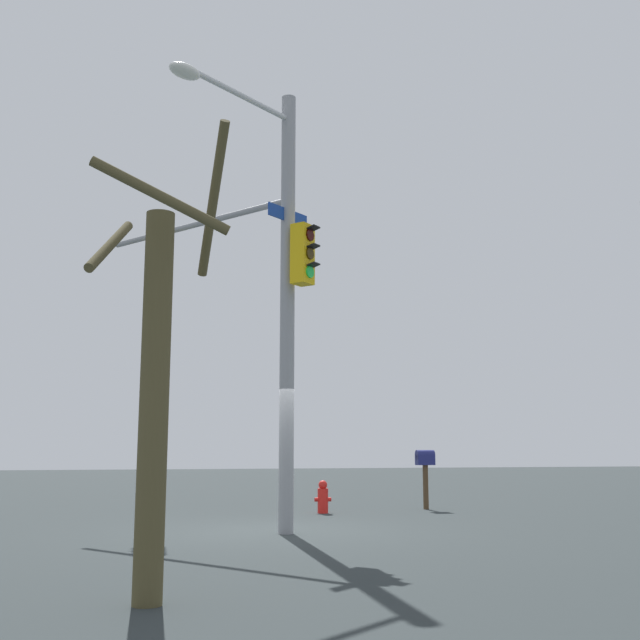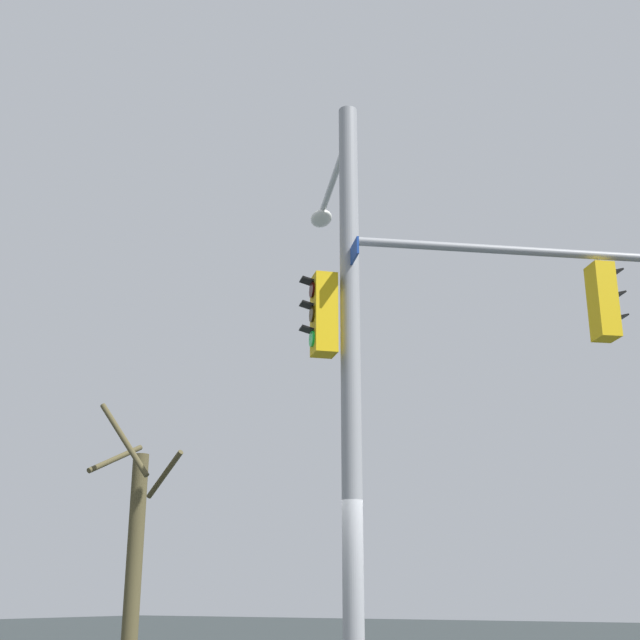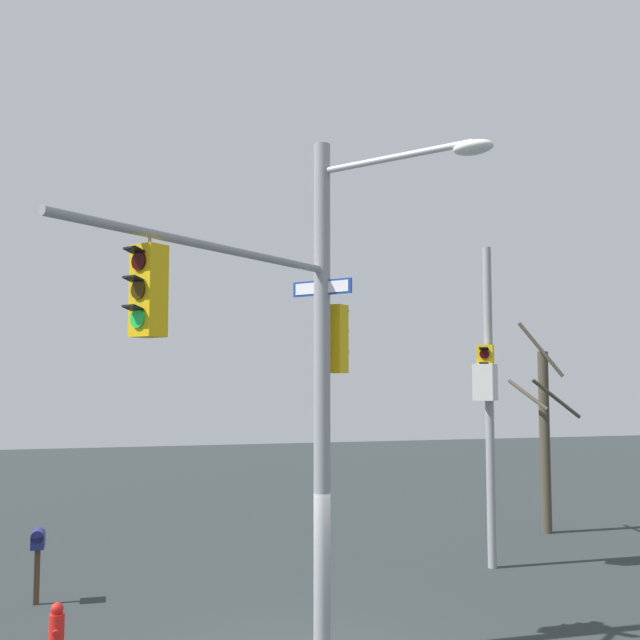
{
  "view_description": "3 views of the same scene",
  "coord_description": "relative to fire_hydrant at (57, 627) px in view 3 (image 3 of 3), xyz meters",
  "views": [
    {
      "loc": [
        2.25,
        13.81,
        1.48
      ],
      "look_at": [
        -0.73,
        0.6,
        3.73
      ],
      "focal_mm": 42.93,
      "sensor_mm": 36.0,
      "label": 1
    },
    {
      "loc": [
        -9.67,
        -4.78,
        1.37
      ],
      "look_at": [
        -0.14,
        0.88,
        4.94
      ],
      "focal_mm": 48.01,
      "sensor_mm": 36.0,
      "label": 2
    },
    {
      "loc": [
        11.21,
        -2.89,
        4.21
      ],
      "look_at": [
        0.33,
        0.22,
        5.15
      ],
      "focal_mm": 42.24,
      "sensor_mm": 36.0,
      "label": 3
    }
  ],
  "objects": [
    {
      "name": "mailbox",
      "position": [
        -2.67,
        -0.52,
        0.76
      ],
      "size": [
        0.44,
        0.24,
        1.41
      ],
      "rotation": [
        0.0,
        0.0,
        4.71
      ],
      "color": "#4C3823",
      "rests_on": "ground"
    },
    {
      "name": "bare_tree_behind_pole",
      "position": [
        -5.94,
        12.64,
        2.39
      ],
      "size": [
        1.35,
        1.57,
        5.91
      ],
      "color": "#433D30",
      "rests_on": "ground"
    },
    {
      "name": "secondary_pole_assembly",
      "position": [
        -2.69,
        9.11,
        3.69
      ],
      "size": [
        0.76,
        0.72,
        7.39
      ],
      "rotation": [
        0.0,
        0.0,
        5.57
      ],
      "color": "gray",
      "rests_on": "ground"
    },
    {
      "name": "main_signal_pole_assembly",
      "position": [
        2.07,
        3.54,
        4.38
      ],
      "size": [
        3.77,
        5.95,
        8.04
      ],
      "rotation": [
        0.0,
        0.0,
        5.39
      ],
      "color": "gray",
      "rests_on": "ground"
    },
    {
      "name": "fire_hydrant",
      "position": [
        0.0,
        0.0,
        0.0
      ],
      "size": [
        0.38,
        0.24,
        0.73
      ],
      "color": "red",
      "rests_on": "ground"
    }
  ]
}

